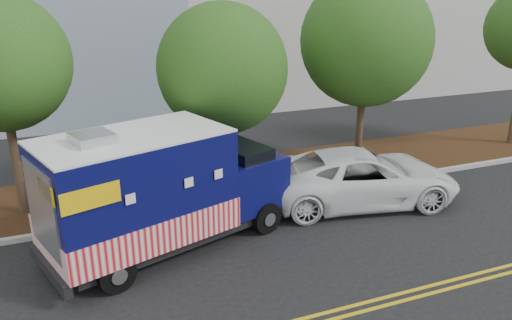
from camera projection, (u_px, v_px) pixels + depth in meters
name	position (u px, v px, depth m)	size (l,w,h in m)	color
ground	(231.00, 229.00, 14.43)	(120.00, 120.00, 0.00)	black
curb	(217.00, 207.00, 15.63)	(120.00, 0.18, 0.15)	#9E9E99
mulch_strip	(199.00, 183.00, 17.47)	(120.00, 4.00, 0.15)	black
centerline_near	(298.00, 320.00, 10.52)	(120.00, 0.10, 0.01)	gold
tree_b	(223.00, 69.00, 15.64)	(4.13, 4.13, 6.23)	#38281C
tree_c	(366.00, 41.00, 17.68)	(4.68, 4.68, 7.10)	#38281C
sign_post	(125.00, 183.00, 14.52)	(0.06, 0.06, 2.40)	#473828
food_truck	(158.00, 194.00, 12.86)	(7.04, 4.34, 3.50)	black
white_car	(361.00, 177.00, 15.92)	(2.85, 6.18, 1.72)	white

